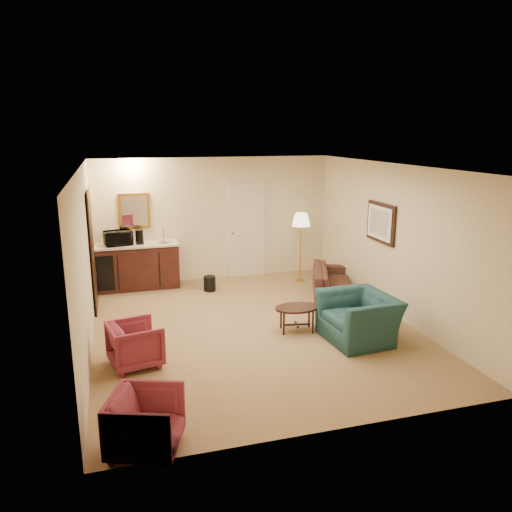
{
  "coord_description": "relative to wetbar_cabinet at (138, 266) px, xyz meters",
  "views": [
    {
      "loc": [
        -2.08,
        -7.32,
        3.11
      ],
      "look_at": [
        0.2,
        0.5,
        1.08
      ],
      "focal_mm": 35.0,
      "sensor_mm": 36.0,
      "label": 1
    }
  ],
  "objects": [
    {
      "name": "room_walls",
      "position": [
        1.55,
        -1.95,
        1.26
      ],
      "size": [
        5.02,
        6.01,
        2.61
      ],
      "color": "beige",
      "rests_on": "ground"
    },
    {
      "name": "wetbar_cabinet",
      "position": [
        0.0,
        0.0,
        0.0
      ],
      "size": [
        1.64,
        0.58,
        0.92
      ],
      "primitive_type": "cube",
      "color": "#3E1513",
      "rests_on": "ground"
    },
    {
      "name": "coffee_table",
      "position": [
        2.29,
        -3.03,
        -0.26
      ],
      "size": [
        0.78,
        0.6,
        0.41
      ],
      "primitive_type": "cube",
      "rotation": [
        0.0,
        0.0,
        -0.17
      ],
      "color": "black",
      "rests_on": "ground"
    },
    {
      "name": "sofa",
      "position": [
        3.6,
        -1.54,
        -0.1
      ],
      "size": [
        1.19,
        1.93,
        0.73
      ],
      "primitive_type": "imported",
      "rotation": [
        0.0,
        0.0,
        1.19
      ],
      "color": "black",
      "rests_on": "ground"
    },
    {
      "name": "rose_chair_near",
      "position": [
        -0.25,
        -3.55,
        -0.12
      ],
      "size": [
        0.74,
        0.77,
        0.68
      ],
      "primitive_type": "imported",
      "rotation": [
        0.0,
        0.0,
        1.78
      ],
      "color": "maroon",
      "rests_on": "ground"
    },
    {
      "name": "rose_chair_far",
      "position": [
        -0.25,
        -5.52,
        -0.11
      ],
      "size": [
        0.82,
        0.84,
        0.69
      ],
      "primitive_type": "imported",
      "rotation": [
        0.0,
        0.0,
        1.23
      ],
      "color": "maroon",
      "rests_on": "ground"
    },
    {
      "name": "ground",
      "position": [
        1.65,
        -2.72,
        -0.46
      ],
      "size": [
        6.0,
        6.0,
        0.0
      ],
      "primitive_type": "plane",
      "color": "olive",
      "rests_on": "ground"
    },
    {
      "name": "floor_lamp",
      "position": [
        3.35,
        -0.43,
        0.28
      ],
      "size": [
        0.49,
        0.49,
        1.47
      ],
      "primitive_type": "cube",
      "rotation": [
        0.0,
        0.0,
        -0.3
      ],
      "color": "gold",
      "rests_on": "ground"
    },
    {
      "name": "waste_bin",
      "position": [
        1.35,
        -0.6,
        -0.31
      ],
      "size": [
        0.3,
        0.3,
        0.3
      ],
      "primitive_type": "cylinder",
      "rotation": [
        0.0,
        0.0,
        0.27
      ],
      "color": "black",
      "rests_on": "ground"
    },
    {
      "name": "teal_armchair",
      "position": [
        3.07,
        -3.62,
        0.02
      ],
      "size": [
        0.8,
        1.15,
        0.96
      ],
      "primitive_type": "imported",
      "rotation": [
        0.0,
        0.0,
        -1.49
      ],
      "color": "#1B4444",
      "rests_on": "ground"
    },
    {
      "name": "microwave",
      "position": [
        -0.36,
        -0.01,
        0.64
      ],
      "size": [
        0.57,
        0.39,
        0.35
      ],
      "primitive_type": "imported",
      "rotation": [
        0.0,
        0.0,
        0.21
      ],
      "color": "black",
      "rests_on": "wetbar_cabinet"
    },
    {
      "name": "coffee_maker",
      "position": [
        0.06,
        -0.02,
        0.6
      ],
      "size": [
        0.16,
        0.16,
        0.29
      ],
      "primitive_type": "cylinder",
      "rotation": [
        0.0,
        0.0,
        0.04
      ],
      "color": "black",
      "rests_on": "wetbar_cabinet"
    }
  ]
}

